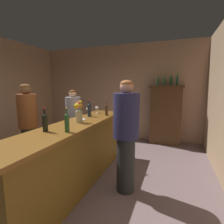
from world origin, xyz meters
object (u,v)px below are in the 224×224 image
object	(u,v)px
wine_bottle_chardonnay	(106,109)
wine_bottle_pinot	(89,109)
wine_bottle_riesling	(45,121)
patron_redhead	(28,123)
display_bottle_midleft	(164,81)
wine_glass_front	(77,112)
cheese_plate	(81,119)
display_cabinet	(165,114)
display_bottle_center	(171,80)
bartender	(126,133)
wine_glass_rear	(88,109)
flower_arrangement	(79,112)
wine_glass_mid	(97,108)
bar_counter	(75,154)
display_bottle_midright	(177,80)
display_bottle_left	(158,81)
patron_near_entrance	(74,121)
wine_bottle_syrah	(67,122)

from	to	relation	value
wine_bottle_chardonnay	wine_bottle_pinot	bearing A→B (deg)	-139.45
wine_bottle_riesling	patron_redhead	bearing A→B (deg)	146.03
wine_bottle_riesling	display_bottle_midleft	bearing A→B (deg)	68.25
wine_glass_front	cheese_plate	xyz separation A→B (m)	(0.14, -0.09, -0.11)
display_cabinet	display_bottle_center	size ratio (longest dim) A/B	5.45
bartender	wine_glass_rear	bearing A→B (deg)	-18.93
display_cabinet	wine_bottle_riesling	distance (m)	3.54
wine_glass_rear	flower_arrangement	distance (m)	0.75
wine_bottle_pinot	wine_glass_front	size ratio (longest dim) A/B	2.11
wine_glass_rear	wine_glass_mid	bearing A→B (deg)	77.17
bar_counter	display_bottle_midleft	xyz separation A→B (m)	(1.20, 2.70, 1.26)
wine_bottle_chardonnay	cheese_plate	distance (m)	0.64
wine_bottle_riesling	wine_glass_rear	distance (m)	1.37
display_cabinet	patron_redhead	bearing A→B (deg)	-133.66
bar_counter	wine_bottle_chardonnay	bearing A→B (deg)	77.77
display_bottle_center	display_bottle_midright	world-z (taller)	display_bottle_midright
wine_glass_front	display_bottle_left	size ratio (longest dim) A/B	0.53
display_bottle_midright	patron_redhead	distance (m)	3.79
wine_glass_front	bartender	bearing A→B (deg)	-15.73
wine_bottle_riesling	display_bottle_midleft	size ratio (longest dim) A/B	1.14
wine_bottle_riesling	wine_glass_mid	bearing A→B (deg)	91.11
wine_bottle_riesling	bartender	distance (m)	1.17
display_cabinet	wine_glass_front	size ratio (longest dim) A/B	10.60
wine_bottle_chardonnay	patron_redhead	bearing A→B (deg)	-151.38
cheese_plate	patron_redhead	world-z (taller)	patron_redhead
display_cabinet	bartender	size ratio (longest dim) A/B	0.96
display_bottle_left	display_cabinet	bearing A→B (deg)	-0.00
wine_glass_mid	display_bottle_center	world-z (taller)	display_bottle_center
display_bottle_midright	bartender	world-z (taller)	display_bottle_midright
display_cabinet	wine_glass_front	distance (m)	2.73
flower_arrangement	patron_near_entrance	size ratio (longest dim) A/B	0.24
display_bottle_left	wine_bottle_pinot	bearing A→B (deg)	-118.44
wine_bottle_syrah	wine_bottle_chardonnay	distance (m)	1.37
wine_bottle_chardonnay	wine_glass_rear	size ratio (longest dim) A/B	1.84
wine_bottle_syrah	display_bottle_midleft	size ratio (longest dim) A/B	1.16
wine_bottle_syrah	patron_redhead	size ratio (longest dim) A/B	0.19
display_bottle_center	bartender	distance (m)	2.77
flower_arrangement	display_bottle_center	world-z (taller)	display_bottle_center
wine_glass_front	display_bottle_center	distance (m)	2.85
wine_bottle_riesling	wine_bottle_chardonnay	bearing A→B (deg)	78.55
wine_bottle_syrah	display_bottle_midright	bearing A→B (deg)	67.09
wine_bottle_chardonnay	patron_near_entrance	distance (m)	0.91
wine_bottle_pinot	wine_bottle_riesling	world-z (taller)	wine_bottle_pinot
wine_bottle_riesling	wine_glass_rear	bearing A→B (deg)	94.24
bar_counter	patron_near_entrance	distance (m)	1.23
display_bottle_midleft	flower_arrangement	bearing A→B (deg)	-114.40
wine_bottle_syrah	bartender	xyz separation A→B (m)	(0.64, 0.59, -0.24)
bar_counter	wine_glass_rear	distance (m)	1.06
wine_bottle_riesling	display_bottle_left	world-z (taller)	display_bottle_left
bartender	flower_arrangement	bearing A→B (deg)	16.34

